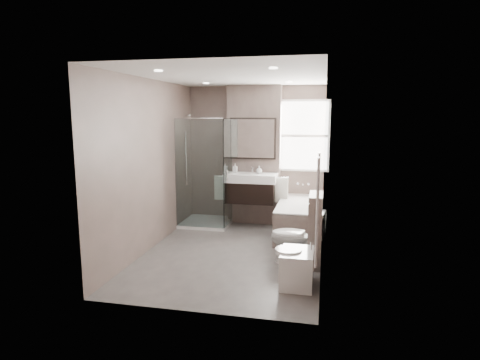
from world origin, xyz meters
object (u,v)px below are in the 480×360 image
(vanity, at_px, (251,188))
(toilet, at_px, (297,237))
(bathtub, at_px, (300,217))
(bidet, at_px, (296,267))

(vanity, bearing_deg, toilet, -60.01)
(bathtub, relative_size, toilet, 2.11)
(vanity, relative_size, bidet, 1.70)
(bidet, bearing_deg, toilet, 93.42)
(bathtub, bearing_deg, toilet, -88.10)
(vanity, xyz_separation_m, bidet, (1.01, -2.41, -0.51))
(bathtub, height_order, bidet, bathtub)
(vanity, height_order, bathtub, vanity)
(toilet, xyz_separation_m, bidet, (0.04, -0.73, -0.15))
(vanity, xyz_separation_m, bathtub, (0.92, -0.33, -0.43))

